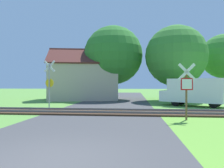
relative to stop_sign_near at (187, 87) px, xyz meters
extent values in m
plane|color=#5B933D|center=(-4.54, -6.25, -1.64)|extent=(160.00, 160.00, 0.00)
cube|color=#424244|center=(-4.54, -4.25, -1.63)|extent=(6.81, 80.00, 0.01)
cube|color=#422D1E|center=(-4.54, 2.26, -1.59)|extent=(60.00, 2.60, 0.10)
cube|color=slate|center=(-4.54, 2.97, -1.48)|extent=(60.00, 0.08, 0.12)
cube|color=slate|center=(-4.54, 1.54, -1.48)|extent=(60.00, 0.08, 0.12)
cylinder|color=brown|center=(0.00, 0.03, -0.36)|extent=(0.10, 0.10, 2.55)
cube|color=red|center=(0.00, -0.03, 0.16)|extent=(0.60, 0.10, 0.60)
cube|color=white|center=(0.01, -0.05, 0.16)|extent=(0.49, 0.07, 0.49)
cube|color=white|center=(0.00, -0.03, 0.76)|extent=(0.87, 0.13, 0.88)
cube|color=white|center=(0.00, -0.03, 0.76)|extent=(0.87, 0.13, 0.88)
cylinder|color=#9E9EA5|center=(-8.83, 4.47, 0.05)|extent=(0.09, 0.09, 3.37)
cube|color=white|center=(-8.83, 4.53, 1.48)|extent=(0.88, 0.10, 0.88)
cube|color=white|center=(-8.83, 4.53, 1.48)|extent=(0.88, 0.10, 0.88)
cylinder|color=yellow|center=(-8.83, 4.54, 0.25)|extent=(0.64, 0.08, 0.64)
cube|color=#C6B293|center=(-8.45, 13.95, 0.40)|extent=(8.43, 7.19, 4.07)
cube|color=#562823|center=(-8.16, 12.53, 3.30)|extent=(8.28, 4.78, 2.05)
cube|color=#562823|center=(-8.74, 15.37, 3.30)|extent=(8.28, 4.78, 2.05)
cube|color=brown|center=(-6.46, 14.36, 3.30)|extent=(0.59, 0.59, 1.10)
cylinder|color=#513823|center=(1.90, 12.79, -0.45)|extent=(0.28, 0.28, 2.37)
sphere|color=#3D8433|center=(1.90, 12.79, 3.19)|extent=(6.53, 6.53, 6.53)
cylinder|color=#513823|center=(8.28, 16.56, -0.04)|extent=(0.42, 0.42, 3.19)
sphere|color=#3D8433|center=(8.28, 16.56, 3.56)|extent=(5.36, 5.36, 5.36)
cylinder|color=#513823|center=(-4.97, 14.24, -0.32)|extent=(0.34, 0.34, 2.62)
sphere|color=#337A2D|center=(-4.97, 14.24, 3.54)|extent=(6.81, 6.81, 6.81)
cube|color=white|center=(2.41, 7.01, -0.35)|extent=(4.59, 3.72, 1.90)
cube|color=white|center=(0.28, 8.22, -0.85)|extent=(1.50, 1.92, 0.90)
cube|color=#19232D|center=(0.60, 8.04, -0.01)|extent=(0.83, 1.43, 0.85)
cube|color=navy|center=(2.88, 7.85, -0.68)|extent=(3.30, 1.87, 0.16)
cylinder|color=black|center=(1.55, 8.39, -1.30)|extent=(0.68, 0.49, 0.68)
cylinder|color=black|center=(0.78, 7.04, -1.30)|extent=(0.68, 0.49, 0.68)
cylinder|color=black|center=(4.04, 6.99, -1.30)|extent=(0.68, 0.49, 0.68)
cylinder|color=black|center=(3.27, 5.63, -1.30)|extent=(0.68, 0.49, 0.68)
camera|label=1|loc=(-2.62, -11.12, 0.15)|focal=35.00mm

